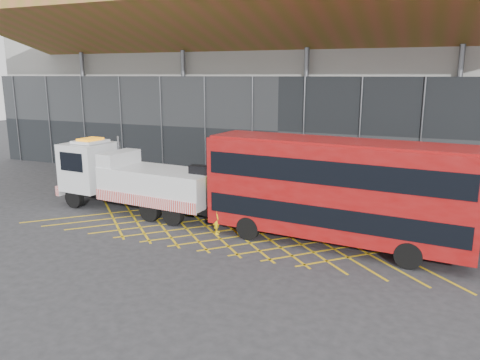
% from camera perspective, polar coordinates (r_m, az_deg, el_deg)
% --- Properties ---
extents(ground_plane, '(120.00, 120.00, 0.00)m').
position_cam_1_polar(ground_plane, '(26.61, -7.25, -5.16)').
color(ground_plane, '#2A2A2D').
extents(road_markings, '(23.16, 7.16, 0.01)m').
position_cam_1_polar(road_markings, '(25.24, -0.88, -6.04)').
color(road_markings, gold).
rests_on(road_markings, ground_plane).
extents(construction_building, '(55.00, 23.97, 18.00)m').
position_cam_1_polar(construction_building, '(41.75, 7.72, 13.79)').
color(construction_building, gray).
rests_on(construction_building, ground_plane).
extents(recovery_truck, '(12.47, 3.97, 4.32)m').
position_cam_1_polar(recovery_truck, '(28.95, -13.12, 0.17)').
color(recovery_truck, black).
rests_on(recovery_truck, ground_plane).
extents(bus_towed, '(12.87, 4.15, 5.15)m').
position_cam_1_polar(bus_towed, '(22.73, 11.59, -0.95)').
color(bus_towed, maroon).
rests_on(bus_towed, ground_plane).
extents(worker, '(0.66, 0.78, 1.83)m').
position_cam_1_polar(worker, '(24.40, -2.81, -4.48)').
color(worker, yellow).
rests_on(worker, ground_plane).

